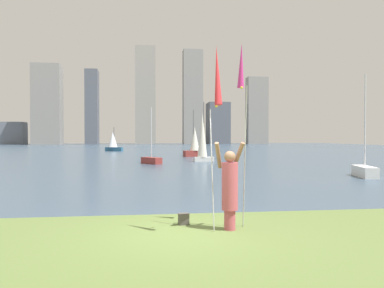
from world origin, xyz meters
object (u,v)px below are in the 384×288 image
(person, at_px, (230,187))
(kite_flag_right, at_px, (241,71))
(sailboat_5, at_px, (365,170))
(sailboat_4, at_px, (151,160))
(sailboat_0, at_px, (203,139))
(kite_flag_left, at_px, (217,80))
(bag, at_px, (184,219))
(sailboat_6, at_px, (113,141))
(sailboat_1, at_px, (194,143))

(person, relative_size, kite_flag_right, 0.46)
(sailboat_5, bearing_deg, sailboat_4, 132.77)
(sailboat_0, bearing_deg, kite_flag_left, -98.32)
(bag, distance_m, sailboat_6, 49.71)
(sailboat_4, relative_size, sailboat_6, 1.24)
(person, distance_m, sailboat_1, 32.89)
(sailboat_0, xyz_separation_m, sailboat_1, (0.44, 8.32, -0.49))
(bag, distance_m, sailboat_0, 24.15)
(person, height_order, kite_flag_right, kite_flag_right)
(sailboat_0, distance_m, sailboat_1, 8.35)
(kite_flag_right, xyz_separation_m, sailboat_1, (3.31, 32.22, -2.18))
(person, bearing_deg, kite_flag_right, 45.10)
(sailboat_5, bearing_deg, person, -132.13)
(sailboat_5, bearing_deg, sailboat_1, 104.78)
(sailboat_1, bearing_deg, bag, -98.26)
(sailboat_4, distance_m, sailboat_6, 28.50)
(person, xyz_separation_m, bag, (-0.96, 0.64, -0.83))
(kite_flag_left, relative_size, sailboat_0, 0.80)
(kite_flag_right, bearing_deg, person, -129.79)
(sailboat_4, bearing_deg, person, -87.17)
(kite_flag_left, relative_size, sailboat_6, 1.14)
(kite_flag_left, xyz_separation_m, sailboat_0, (3.63, 24.81, -1.36))
(kite_flag_left, relative_size, sailboat_1, 0.81)
(bag, distance_m, sailboat_1, 32.40)
(person, height_order, sailboat_0, sailboat_0)
(kite_flag_right, height_order, bag, kite_flag_right)
(bag, relative_size, sailboat_4, 0.06)
(sailboat_6, bearing_deg, sailboat_4, -80.45)
(sailboat_4, bearing_deg, kite_flag_right, -86.11)
(sailboat_0, xyz_separation_m, sailboat_5, (6.28, -13.82, -1.56))
(kite_flag_left, distance_m, sailboat_6, 50.88)
(sailboat_1, bearing_deg, kite_flag_left, -97.00)
(kite_flag_right, height_order, sailboat_0, sailboat_0)
(kite_flag_right, distance_m, sailboat_1, 32.47)
(sailboat_4, relative_size, sailboat_5, 0.82)
(bag, height_order, sailboat_6, sailboat_6)
(sailboat_1, relative_size, sailboat_6, 1.40)
(sailboat_0, bearing_deg, kite_flag_right, -96.86)
(kite_flag_right, height_order, sailboat_5, sailboat_5)
(bag, relative_size, sailboat_0, 0.05)
(sailboat_6, bearing_deg, kite_flag_left, -83.86)
(sailboat_1, bearing_deg, sailboat_4, -114.15)
(person, height_order, sailboat_6, sailboat_6)
(kite_flag_right, bearing_deg, sailboat_4, 93.89)
(sailboat_5, xyz_separation_m, sailboat_6, (-15.35, 39.56, 1.14))
(person, distance_m, sailboat_4, 22.06)
(kite_flag_left, relative_size, sailboat_4, 0.92)
(bag, bearing_deg, sailboat_0, 79.93)
(sailboat_0, bearing_deg, sailboat_4, -151.71)
(kite_flag_right, bearing_deg, sailboat_0, 83.14)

